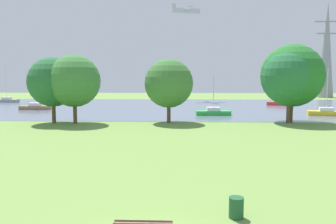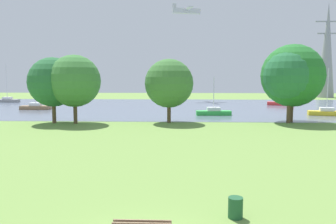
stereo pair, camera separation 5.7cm
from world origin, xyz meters
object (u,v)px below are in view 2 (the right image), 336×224
at_px(sailboat_green, 214,112).
at_px(tree_west_far, 290,76).
at_px(sailboat_yellow, 327,112).
at_px(tree_west_near, 74,81).
at_px(tree_east_far, 53,82).
at_px(sailboat_red, 281,103).
at_px(sailboat_gray, 7,100).
at_px(sailboat_brown, 36,107).
at_px(tree_east_near, 169,83).
at_px(electricity_pylon, 327,50).
at_px(litter_bin, 235,208).
at_px(light_aircraft, 186,11).

bearing_deg(sailboat_green, tree_west_far, -44.15).
distance_m(sailboat_yellow, tree_west_near, 33.84).
bearing_deg(tree_west_far, tree_east_far, -177.78).
bearing_deg(sailboat_red, sailboat_gray, 174.31).
bearing_deg(sailboat_brown, tree_east_near, -33.38).
relative_size(sailboat_green, sailboat_gray, 0.67).
distance_m(tree_west_near, electricity_pylon, 71.82).
height_order(sailboat_green, electricity_pylon, electricity_pylon).
xyz_separation_m(sailboat_red, sailboat_gray, (-55.21, 5.50, 0.03)).
distance_m(tree_east_near, tree_west_far, 13.90).
distance_m(sailboat_green, tree_west_near, 19.48).
distance_m(sailboat_gray, tree_east_near, 46.49).
relative_size(sailboat_yellow, tree_east_near, 0.88).
bearing_deg(sailboat_gray, tree_east_far, -54.92).
relative_size(sailboat_brown, tree_east_near, 1.02).
height_order(litter_bin, sailboat_brown, sailboat_brown).
bearing_deg(light_aircraft, sailboat_red, -38.05).
xyz_separation_m(sailboat_yellow, sailboat_gray, (-56.69, 22.16, 0.02)).
distance_m(sailboat_red, tree_west_near, 40.49).
distance_m(tree_east_near, electricity_pylon, 63.91).
bearing_deg(sailboat_red, litter_bin, -107.76).
bearing_deg(sailboat_brown, tree_west_far, -22.01).
relative_size(sailboat_yellow, sailboat_gray, 0.81).
distance_m(sailboat_green, tree_west_far, 12.14).
height_order(sailboat_yellow, tree_east_far, tree_east_far).
distance_m(sailboat_brown, electricity_pylon, 71.66).
distance_m(sailboat_yellow, light_aircraft, 41.03).
xyz_separation_m(litter_bin, electricity_pylon, (35.18, 77.18, 11.72)).
bearing_deg(tree_west_far, sailboat_green, 135.85).
bearing_deg(light_aircraft, tree_east_far, -111.66).
bearing_deg(sailboat_yellow, tree_west_near, -163.89).
xyz_separation_m(sailboat_brown, sailboat_gray, (-12.74, 15.38, 0.01)).
height_order(sailboat_gray, tree_east_near, sailboat_gray).
relative_size(sailboat_red, tree_east_near, 0.72).
bearing_deg(tree_east_near, tree_west_near, -172.94).
height_order(sailboat_gray, electricity_pylon, electricity_pylon).
height_order(sailboat_gray, tree_west_near, sailboat_gray).
bearing_deg(tree_east_far, sailboat_gray, 125.08).
relative_size(sailboat_brown, sailboat_red, 1.42).
bearing_deg(sailboat_gray, litter_bin, -55.85).
relative_size(litter_bin, tree_east_far, 0.11).
relative_size(tree_west_near, tree_east_near, 1.06).
height_order(sailboat_red, tree_west_far, tree_west_far).
xyz_separation_m(sailboat_brown, sailboat_green, (28.35, -6.97, -0.02)).
bearing_deg(tree_east_near, tree_east_far, -175.88).
height_order(tree_east_near, light_aircraft, light_aircraft).
bearing_deg(tree_east_far, sailboat_yellow, 14.40).
xyz_separation_m(sailboat_yellow, tree_east_far, (-34.85, -8.95, 4.28)).
bearing_deg(tree_east_far, litter_bin, -56.99).
bearing_deg(light_aircraft, sailboat_yellow, -57.85).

